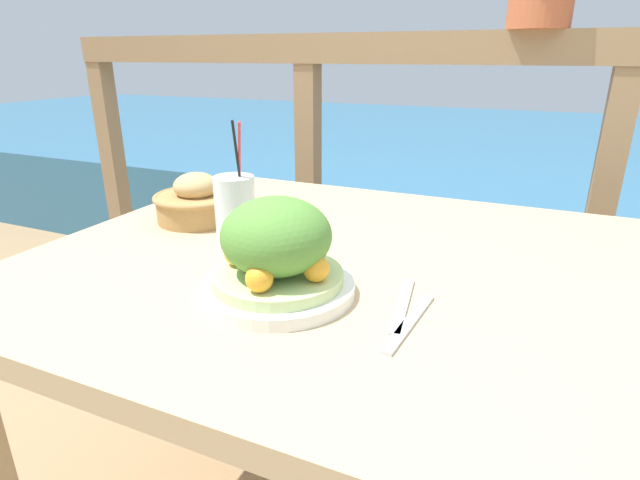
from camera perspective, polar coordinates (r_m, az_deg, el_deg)
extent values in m
cube|color=tan|center=(0.93, 4.53, -3.26)|extent=(1.19, 0.96, 0.04)
cube|color=tan|center=(1.64, -8.72, -6.19)|extent=(0.06, 0.06, 0.67)
cube|color=tan|center=(1.45, 31.33, -13.12)|extent=(0.06, 0.06, 0.67)
cube|color=#937551|center=(1.58, 14.73, 20.46)|extent=(2.80, 0.08, 0.09)
cube|color=#937551|center=(2.32, -22.15, 5.32)|extent=(0.07, 0.07, 1.04)
cube|color=#937551|center=(1.80, -1.29, 2.76)|extent=(0.07, 0.07, 1.04)
cube|color=#937551|center=(1.66, 28.58, -1.46)|extent=(0.07, 0.07, 1.04)
cube|color=teal|center=(4.14, 19.75, 7.82)|extent=(12.00, 4.00, 0.49)
cylinder|color=white|center=(0.79, -4.82, -5.47)|extent=(0.24, 0.24, 0.02)
cylinder|color=#C6DB8E|center=(0.78, -4.86, -4.21)|extent=(0.20, 0.20, 0.02)
ellipsoid|color=#568E38|center=(0.75, -5.01, 0.48)|extent=(0.17, 0.17, 0.12)
sphere|color=#F9A328|center=(0.73, -0.28, -3.33)|extent=(0.04, 0.04, 0.04)
sphere|color=#F9A328|center=(0.82, -2.23, -0.55)|extent=(0.04, 0.04, 0.04)
sphere|color=#F9A328|center=(0.80, -9.52, -1.48)|extent=(0.04, 0.04, 0.04)
sphere|color=#F9A328|center=(0.71, -6.96, -4.39)|extent=(0.04, 0.04, 0.04)
cylinder|color=silver|center=(0.98, -9.65, 3.30)|extent=(0.08, 0.08, 0.14)
cylinder|color=black|center=(0.96, -9.20, 7.35)|extent=(0.03, 0.07, 0.21)
cylinder|color=red|center=(0.97, -9.19, 7.32)|extent=(0.06, 0.06, 0.21)
cylinder|color=#AD7F47|center=(1.16, -13.79, 3.65)|extent=(0.18, 0.18, 0.06)
torus|color=#AD7F47|center=(1.15, -13.90, 4.87)|extent=(0.19, 0.19, 0.01)
ellipsoid|color=tan|center=(1.14, -14.00, 6.02)|extent=(0.10, 0.10, 0.06)
cylinder|color=#B75B38|center=(1.56, 23.77, 22.67)|extent=(0.16, 0.16, 0.08)
cube|color=silver|center=(0.76, 9.43, -7.27)|extent=(0.04, 0.18, 0.00)
cube|color=silver|center=(0.72, 10.20, -9.21)|extent=(0.03, 0.18, 0.00)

